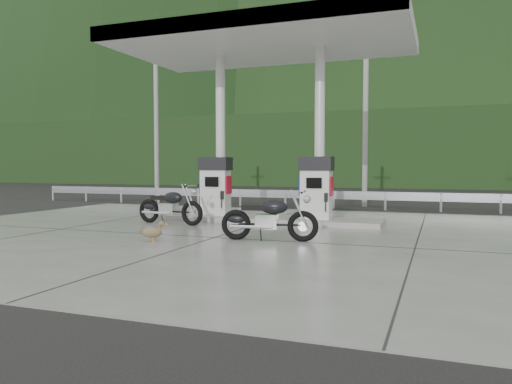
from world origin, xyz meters
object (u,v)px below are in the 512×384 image
(gas_pump_right, at_px, (316,188))
(motorcycle_left, at_px, (170,207))
(duck, at_px, (152,233))
(motorcycle_right, at_px, (269,219))
(gas_pump_left, at_px, (215,186))

(gas_pump_right, height_order, motorcycle_left, gas_pump_right)
(duck, bearing_deg, motorcycle_right, 5.70)
(motorcycle_left, bearing_deg, gas_pump_right, 28.00)
(motorcycle_left, relative_size, motorcycle_right, 1.02)
(gas_pump_right, distance_m, duck, 5.33)
(motorcycle_left, bearing_deg, gas_pump_left, 69.66)
(gas_pump_left, xyz_separation_m, motorcycle_right, (2.95, -3.49, -0.56))
(gas_pump_left, distance_m, gas_pump_right, 3.20)
(gas_pump_right, relative_size, duck, 3.23)
(gas_pump_right, relative_size, motorcycle_right, 0.87)
(motorcycle_left, bearing_deg, motorcycle_right, -20.64)
(gas_pump_left, distance_m, motorcycle_right, 4.60)
(gas_pump_left, relative_size, motorcycle_left, 0.85)
(gas_pump_right, bearing_deg, gas_pump_left, 180.00)
(gas_pump_right, relative_size, motorcycle_left, 0.85)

